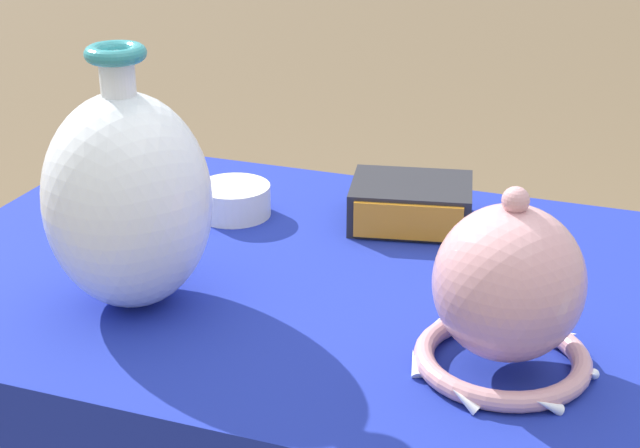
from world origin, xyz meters
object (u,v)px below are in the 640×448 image
vase_dome_bell (508,295)px  pot_squat_ivory (234,200)px  mosaic_tile_box (411,204)px  cup_wide_ochre (119,166)px  vase_tall_bulbous (128,199)px

vase_dome_bell → pot_squat_ivory: size_ratio=1.95×
mosaic_tile_box → pot_squat_ivory: (-0.25, -0.05, -0.01)m
vase_dome_bell → mosaic_tile_box: bearing=119.5°
cup_wide_ochre → vase_dome_bell: bearing=-24.7°
vase_tall_bulbous → vase_dome_bell: (0.44, -0.00, -0.05)m
vase_tall_bulbous → pot_squat_ivory: 0.30m
vase_dome_bell → cup_wide_ochre: size_ratio=1.99×
mosaic_tile_box → pot_squat_ivory: bearing=-179.1°
mosaic_tile_box → vase_tall_bulbous: bearing=-138.0°
pot_squat_ivory → cup_wide_ochre: size_ratio=1.02×
pot_squat_ivory → cup_wide_ochre: (-0.19, 0.01, 0.03)m
mosaic_tile_box → cup_wide_ochre: bearing=174.6°
vase_dome_bell → mosaic_tile_box: size_ratio=1.09×
vase_tall_bulbous → pot_squat_ivory: (0.00, 0.28, -0.11)m
vase_dome_bell → pot_squat_ivory: (-0.44, 0.28, -0.06)m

